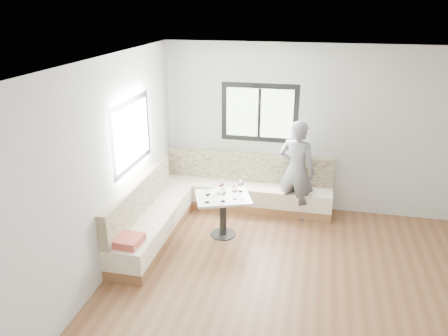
% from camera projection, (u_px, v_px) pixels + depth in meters
% --- Properties ---
extents(room, '(5.01, 5.01, 2.81)m').
position_uv_depth(room, '(299.00, 187.00, 5.01)').
color(room, brown).
rests_on(room, ground).
extents(banquette, '(2.90, 2.80, 0.95)m').
position_uv_depth(banquette, '(208.00, 202.00, 7.12)').
color(banquette, brown).
rests_on(banquette, ground).
extents(table, '(0.97, 0.87, 0.66)m').
position_uv_depth(table, '(223.00, 206.00, 6.62)').
color(table, black).
rests_on(table, ground).
extents(person, '(0.71, 0.58, 1.67)m').
position_uv_depth(person, '(297.00, 170.00, 7.06)').
color(person, slate).
rests_on(person, ground).
extents(olive_ramekin, '(0.10, 0.10, 0.04)m').
position_uv_depth(olive_ramekin, '(219.00, 192.00, 6.64)').
color(olive_ramekin, white).
rests_on(olive_ramekin, table).
extents(wine_glass_a, '(0.09, 0.09, 0.21)m').
position_uv_depth(wine_glass_a, '(207.00, 193.00, 6.31)').
color(wine_glass_a, white).
rests_on(wine_glass_a, table).
extents(wine_glass_b, '(0.09, 0.09, 0.21)m').
position_uv_depth(wine_glass_b, '(223.00, 192.00, 6.34)').
color(wine_glass_b, white).
rests_on(wine_glass_b, table).
extents(wine_glass_c, '(0.09, 0.09, 0.21)m').
position_uv_depth(wine_glass_c, '(235.00, 190.00, 6.42)').
color(wine_glass_c, white).
rests_on(wine_glass_c, table).
extents(wine_glass_d, '(0.09, 0.09, 0.21)m').
position_uv_depth(wine_glass_d, '(221.00, 184.00, 6.64)').
color(wine_glass_d, white).
rests_on(wine_glass_d, table).
extents(wine_glass_e, '(0.09, 0.09, 0.21)m').
position_uv_depth(wine_glass_e, '(241.00, 183.00, 6.66)').
color(wine_glass_e, white).
rests_on(wine_glass_e, table).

